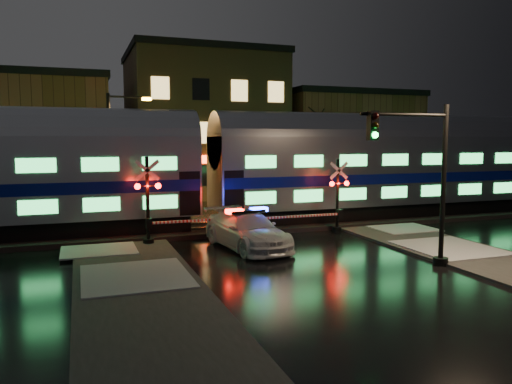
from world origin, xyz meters
TOP-DOWN VIEW (x-y plane):
  - ground at (0.00, 0.00)m, footprint 120.00×120.00m
  - ballast at (0.00, 5.00)m, footprint 90.00×4.20m
  - sidewalk_left at (-6.50, -6.00)m, footprint 4.00×20.00m
  - sidewalk_right at (6.50, -6.00)m, footprint 4.00×20.00m
  - building_left at (-13.00, 22.00)m, footprint 14.00×10.00m
  - building_mid at (2.00, 22.50)m, footprint 12.00×11.00m
  - building_right at (15.00, 22.00)m, footprint 12.00×10.00m
  - train at (-2.13, 5.00)m, footprint 51.00×3.12m
  - police_car at (-1.40, 0.42)m, footprint 2.94×5.67m
  - crossing_signal_right at (3.73, 2.30)m, footprint 5.23×0.63m
  - crossing_signal_left at (-4.99, 2.30)m, footprint 5.58×0.65m
  - traffic_light at (3.52, -4.91)m, footprint 3.85×0.70m
  - streetlight at (-6.26, 9.00)m, footprint 2.41×0.25m

SIDE VIEW (x-z plane):
  - ground at x=0.00m, z-range 0.00..0.00m
  - sidewalk_left at x=-6.50m, z-range 0.00..0.12m
  - sidewalk_right at x=6.50m, z-range 0.00..0.12m
  - ballast at x=0.00m, z-range 0.00..0.24m
  - police_car at x=-1.40m, z-range -0.08..1.66m
  - crossing_signal_right at x=3.73m, z-range -0.33..3.37m
  - crossing_signal_left at x=-4.99m, z-range -0.34..3.60m
  - traffic_light at x=3.52m, z-range 0.19..6.15m
  - train at x=-2.13m, z-range 0.42..6.35m
  - streetlight at x=-6.26m, z-range 0.55..7.77m
  - building_right at x=15.00m, z-range 0.00..8.50m
  - building_left at x=-13.00m, z-range 0.00..9.00m
  - building_mid at x=2.00m, z-range 0.00..11.50m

